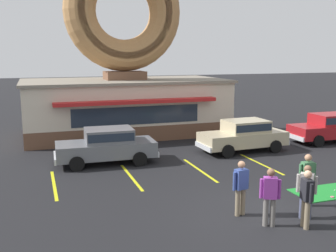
{
  "coord_description": "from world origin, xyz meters",
  "views": [
    {
      "loc": [
        -6.44,
        -9.89,
        4.86
      ],
      "look_at": [
        -1.35,
        5.0,
        2.0
      ],
      "focal_mm": 42.0,
      "sensor_mm": 36.0,
      "label": 1
    }
  ],
  "objects_px": {
    "car_red": "(330,127)",
    "pedestrian_leather_jacket_man": "(307,196)",
    "pedestrian_clipboard_woman": "(241,185)",
    "pedestrian_hooded_kid": "(270,194)",
    "golf_ball": "(335,190)",
    "pedestrian_blue_sweater_man": "(306,189)",
    "car_champagne": "(244,134)",
    "pedestrian_beanie_man": "(307,177)",
    "trash_bin": "(234,128)",
    "car_grey": "(107,144)"
  },
  "relations": [
    {
      "from": "car_red",
      "to": "trash_bin",
      "type": "height_order",
      "value": "car_red"
    },
    {
      "from": "car_grey",
      "to": "trash_bin",
      "type": "relative_size",
      "value": 4.73
    },
    {
      "from": "car_champagne",
      "to": "pedestrian_clipboard_woman",
      "type": "distance_m",
      "value": 8.34
    },
    {
      "from": "golf_ball",
      "to": "pedestrian_hooded_kid",
      "type": "distance_m",
      "value": 4.36
    },
    {
      "from": "golf_ball",
      "to": "pedestrian_clipboard_woman",
      "type": "distance_m",
      "value": 4.45
    },
    {
      "from": "pedestrian_blue_sweater_man",
      "to": "trash_bin",
      "type": "height_order",
      "value": "pedestrian_blue_sweater_man"
    },
    {
      "from": "car_red",
      "to": "golf_ball",
      "type": "bearing_deg",
      "value": -129.53
    },
    {
      "from": "car_champagne",
      "to": "pedestrian_leather_jacket_man",
      "type": "height_order",
      "value": "pedestrian_leather_jacket_man"
    },
    {
      "from": "car_champagne",
      "to": "pedestrian_blue_sweater_man",
      "type": "bearing_deg",
      "value": -107.1
    },
    {
      "from": "trash_bin",
      "to": "pedestrian_beanie_man",
      "type": "bearing_deg",
      "value": -106.26
    },
    {
      "from": "pedestrian_blue_sweater_man",
      "to": "pedestrian_leather_jacket_man",
      "type": "distance_m",
      "value": 0.68
    },
    {
      "from": "golf_ball",
      "to": "pedestrian_clipboard_woman",
      "type": "bearing_deg",
      "value": -169.77
    },
    {
      "from": "golf_ball",
      "to": "car_grey",
      "type": "relative_size",
      "value": 0.01
    },
    {
      "from": "golf_ball",
      "to": "pedestrian_blue_sweater_man",
      "type": "relative_size",
      "value": 0.03
    },
    {
      "from": "pedestrian_clipboard_woman",
      "to": "pedestrian_leather_jacket_man",
      "type": "bearing_deg",
      "value": -46.73
    },
    {
      "from": "pedestrian_leather_jacket_man",
      "to": "pedestrian_beanie_man",
      "type": "xyz_separation_m",
      "value": [
        1.09,
        1.38,
        0.03
      ]
    },
    {
      "from": "car_champagne",
      "to": "trash_bin",
      "type": "relative_size",
      "value": 4.74
    },
    {
      "from": "golf_ball",
      "to": "pedestrian_leather_jacket_man",
      "type": "height_order",
      "value": "pedestrian_leather_jacket_man"
    },
    {
      "from": "car_red",
      "to": "pedestrian_leather_jacket_man",
      "type": "height_order",
      "value": "pedestrian_leather_jacket_man"
    },
    {
      "from": "golf_ball",
      "to": "pedestrian_beanie_man",
      "type": "distance_m",
      "value": 2.24
    },
    {
      "from": "pedestrian_blue_sweater_man",
      "to": "car_grey",
      "type": "bearing_deg",
      "value": 119.33
    },
    {
      "from": "car_red",
      "to": "pedestrian_leather_jacket_man",
      "type": "bearing_deg",
      "value": -133.79
    },
    {
      "from": "car_red",
      "to": "trash_bin",
      "type": "relative_size",
      "value": 4.71
    },
    {
      "from": "trash_bin",
      "to": "pedestrian_leather_jacket_man",
      "type": "bearing_deg",
      "value": -109.23
    },
    {
      "from": "golf_ball",
      "to": "pedestrian_leather_jacket_man",
      "type": "bearing_deg",
      "value": -144.0
    },
    {
      "from": "car_grey",
      "to": "trash_bin",
      "type": "distance_m",
      "value": 9.03
    },
    {
      "from": "car_champagne",
      "to": "pedestrian_clipboard_woman",
      "type": "relative_size",
      "value": 2.69
    },
    {
      "from": "pedestrian_blue_sweater_man",
      "to": "pedestrian_clipboard_woman",
      "type": "relative_size",
      "value": 0.96
    },
    {
      "from": "car_champagne",
      "to": "pedestrian_beanie_man",
      "type": "xyz_separation_m",
      "value": [
        -1.8,
        -7.22,
        0.1
      ]
    },
    {
      "from": "golf_ball",
      "to": "pedestrian_clipboard_woman",
      "type": "height_order",
      "value": "pedestrian_clipboard_woman"
    },
    {
      "from": "car_red",
      "to": "pedestrian_leather_jacket_man",
      "type": "distance_m",
      "value": 12.4
    },
    {
      "from": "pedestrian_hooded_kid",
      "to": "pedestrian_beanie_man",
      "type": "relative_size",
      "value": 0.99
    },
    {
      "from": "car_champagne",
      "to": "car_red",
      "type": "bearing_deg",
      "value": 3.58
    },
    {
      "from": "car_red",
      "to": "pedestrian_clipboard_woman",
      "type": "xyz_separation_m",
      "value": [
        -9.89,
        -7.56,
        0.09
      ]
    },
    {
      "from": "pedestrian_clipboard_woman",
      "to": "trash_bin",
      "type": "height_order",
      "value": "pedestrian_clipboard_woman"
    },
    {
      "from": "pedestrian_clipboard_woman",
      "to": "pedestrian_beanie_man",
      "type": "bearing_deg",
      "value": -0.38
    },
    {
      "from": "golf_ball",
      "to": "pedestrian_hooded_kid",
      "type": "bearing_deg",
      "value": -155.96
    },
    {
      "from": "car_grey",
      "to": "pedestrian_clipboard_woman",
      "type": "height_order",
      "value": "pedestrian_clipboard_woman"
    },
    {
      "from": "pedestrian_leather_jacket_man",
      "to": "pedestrian_beanie_man",
      "type": "relative_size",
      "value": 0.97
    },
    {
      "from": "pedestrian_hooded_kid",
      "to": "car_red",
      "type": "bearing_deg",
      "value": 41.92
    },
    {
      "from": "car_champagne",
      "to": "pedestrian_beanie_man",
      "type": "bearing_deg",
      "value": -104.02
    },
    {
      "from": "pedestrian_blue_sweater_man",
      "to": "pedestrian_clipboard_woman",
      "type": "bearing_deg",
      "value": 153.63
    },
    {
      "from": "pedestrian_clipboard_woman",
      "to": "car_champagne",
      "type": "bearing_deg",
      "value": 59.73
    },
    {
      "from": "car_grey",
      "to": "pedestrian_leather_jacket_man",
      "type": "xyz_separation_m",
      "value": [
        4.1,
        -8.57,
        0.07
      ]
    },
    {
      "from": "pedestrian_hooded_kid",
      "to": "pedestrian_clipboard_woman",
      "type": "distance_m",
      "value": 1.04
    },
    {
      "from": "pedestrian_hooded_kid",
      "to": "pedestrian_clipboard_woman",
      "type": "bearing_deg",
      "value": 112.38
    },
    {
      "from": "pedestrian_leather_jacket_man",
      "to": "pedestrian_beanie_man",
      "type": "bearing_deg",
      "value": 51.52
    },
    {
      "from": "trash_bin",
      "to": "golf_ball",
      "type": "bearing_deg",
      "value": -97.1
    },
    {
      "from": "car_red",
      "to": "pedestrian_blue_sweater_man",
      "type": "height_order",
      "value": "pedestrian_blue_sweater_man"
    },
    {
      "from": "car_red",
      "to": "pedestrian_hooded_kid",
      "type": "relative_size",
      "value": 2.68
    }
  ]
}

